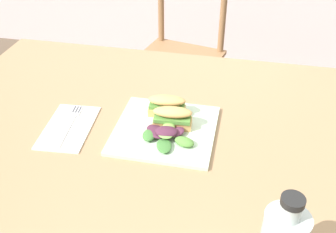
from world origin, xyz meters
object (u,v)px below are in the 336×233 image
dining_table (156,173)px  sandwich_half_back (167,105)px  sandwich_half_front (173,117)px  plate_lunch (165,130)px  fork_on_napkin (70,122)px  chair_wooden_far (180,56)px

dining_table → sandwich_half_back: 0.19m
sandwich_half_front → sandwich_half_back: same height
plate_lunch → sandwich_half_back: 0.07m
dining_table → sandwich_half_back: sandwich_half_back is taller
dining_table → sandwich_half_front: 0.16m
sandwich_half_front → fork_on_napkin: size_ratio=0.56×
dining_table → fork_on_napkin: size_ratio=6.93×
plate_lunch → chair_wooden_far: bearing=98.2°
sandwich_half_front → fork_on_napkin: (-0.27, -0.03, -0.03)m
dining_table → fork_on_napkin: 0.27m
plate_lunch → sandwich_half_front: 0.04m
plate_lunch → sandwich_half_back: sandwich_half_back is taller
chair_wooden_far → fork_on_napkin: 1.09m
sandwich_half_front → sandwich_half_back: (-0.03, 0.05, 0.00)m
plate_lunch → fork_on_napkin: 0.25m
sandwich_half_back → chair_wooden_far: bearing=98.2°
chair_wooden_far → sandwich_half_front: chair_wooden_far is taller
dining_table → plate_lunch: (0.02, 0.04, 0.12)m
chair_wooden_far → plate_lunch: bearing=-81.8°
sandwich_half_front → sandwich_half_back: bearing=116.4°
sandwich_half_back → fork_on_napkin: size_ratio=0.56×
chair_wooden_far → sandwich_half_back: bearing=-81.8°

